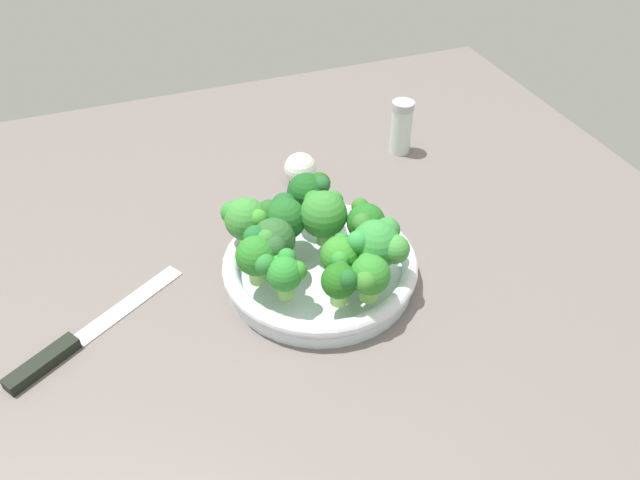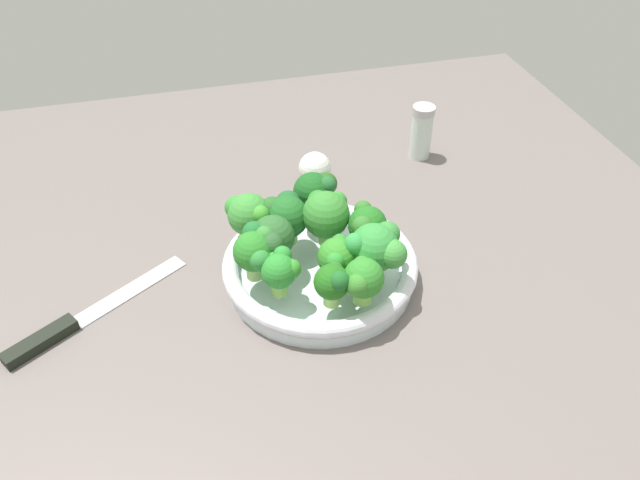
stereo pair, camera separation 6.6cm
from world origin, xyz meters
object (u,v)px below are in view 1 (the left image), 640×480
(broccoli_floret_6, at_px, (310,191))
(broccoli_floret_10, at_px, (272,241))
(bowl, at_px, (320,268))
(broccoli_floret_11, at_px, (369,276))
(broccoli_floret_5, at_px, (283,217))
(garlic_bulb, at_px, (300,169))
(broccoli_floret_0, at_px, (258,256))
(broccoli_floret_1, at_px, (323,213))
(broccoli_floret_4, at_px, (245,219))
(broccoli_floret_9, at_px, (378,244))
(broccoli_floret_3, at_px, (340,256))
(knife, at_px, (76,340))
(broccoli_floret_2, at_px, (365,223))
(broccoli_floret_7, at_px, (340,281))
(broccoli_floret_8, at_px, (286,272))
(pepper_shaker, at_px, (401,127))

(broccoli_floret_6, relative_size, broccoli_floret_10, 1.03)
(bowl, bearing_deg, broccoli_floret_11, 106.99)
(broccoli_floret_5, height_order, garlic_bulb, broccoli_floret_5)
(broccoli_floret_0, distance_m, broccoli_floret_1, 0.12)
(broccoli_floret_4, distance_m, broccoli_floret_9, 0.18)
(broccoli_floret_1, xyz_separation_m, broccoli_floret_3, (0.01, 0.07, -0.02))
(broccoli_floret_4, xyz_separation_m, knife, (0.24, 0.07, -0.08))
(broccoli_floret_3, distance_m, broccoli_floret_11, 0.05)
(broccoli_floret_1, xyz_separation_m, broccoli_floret_2, (-0.05, 0.03, -0.01))
(broccoli_floret_7, bearing_deg, bowl, -94.51)
(broccoli_floret_3, xyz_separation_m, broccoli_floret_4, (0.10, -0.10, 0.01))
(knife, bearing_deg, broccoli_floret_2, -179.77)
(broccoli_floret_2, xyz_separation_m, broccoli_floret_9, (0.00, 0.05, -0.00))
(broccoli_floret_7, xyz_separation_m, broccoli_floret_8, (0.06, -0.04, 0.00))
(broccoli_floret_8, xyz_separation_m, garlic_bulb, (-0.12, -0.29, -0.05))
(broccoli_floret_1, xyz_separation_m, broccoli_floret_9, (-0.05, 0.08, -0.01))
(bowl, relative_size, broccoli_floret_2, 3.83)
(broccoli_floret_2, relative_size, broccoli_floret_6, 0.95)
(broccoli_floret_3, bearing_deg, bowl, -75.37)
(broccoli_floret_8, distance_m, broccoli_floret_10, 0.06)
(broccoli_floret_7, relative_size, broccoli_floret_11, 0.95)
(pepper_shaker, bearing_deg, knife, 24.93)
(broccoli_floret_3, bearing_deg, broccoli_floret_5, -63.44)
(knife, bearing_deg, broccoli_floret_6, -165.08)
(broccoli_floret_0, xyz_separation_m, broccoli_floret_9, (-0.15, 0.03, -0.00))
(broccoli_floret_8, relative_size, garlic_bulb, 1.11)
(broccoli_floret_10, height_order, broccoli_floret_11, broccoli_floret_10)
(broccoli_floret_7, distance_m, broccoli_floret_8, 0.07)
(broccoli_floret_11, height_order, knife, broccoli_floret_11)
(broccoli_floret_5, bearing_deg, broccoli_floret_11, 113.94)
(broccoli_floret_1, bearing_deg, broccoli_floret_7, 78.91)
(broccoli_floret_1, height_order, broccoli_floret_5, broccoli_floret_1)
(broccoli_floret_1, xyz_separation_m, knife, (0.35, 0.03, -0.08))
(broccoli_floret_9, bearing_deg, broccoli_floret_0, -11.77)
(bowl, relative_size, broccoli_floret_9, 3.40)
(broccoli_floret_7, xyz_separation_m, pepper_shaker, (-0.26, -0.36, -0.03))
(broccoli_floret_8, height_order, garlic_bulb, broccoli_floret_8)
(broccoli_floret_8, distance_m, broccoli_floret_11, 0.10)
(broccoli_floret_3, distance_m, garlic_bulb, 0.29)
(broccoli_floret_0, xyz_separation_m, broccoli_floret_5, (-0.05, -0.07, -0.00))
(broccoli_floret_11, bearing_deg, pepper_shaker, -121.78)
(broccoli_floret_1, distance_m, garlic_bulb, 0.22)
(broccoli_floret_7, bearing_deg, garlic_bulb, -100.46)
(garlic_bulb, bearing_deg, broccoli_floret_11, 85.89)
(broccoli_floret_3, xyz_separation_m, knife, (0.34, -0.04, -0.07))
(broccoli_floret_6, bearing_deg, broccoli_floret_3, 87.36)
(broccoli_floret_2, height_order, broccoli_floret_9, broccoli_floret_9)
(broccoli_floret_7, bearing_deg, broccoli_floret_8, -32.89)
(broccoli_floret_7, distance_m, broccoli_floret_11, 0.04)
(garlic_bulb, bearing_deg, broccoli_floret_4, 51.47)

